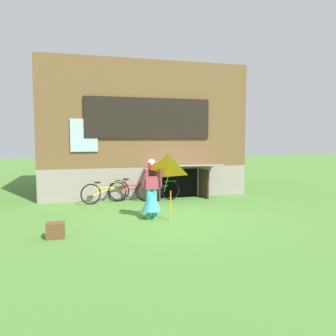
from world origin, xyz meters
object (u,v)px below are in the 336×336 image
(person, at_px, (152,194))
(bicycle_red, at_px, (133,190))
(bicycle_green, at_px, (158,190))
(bicycle_yellow, at_px, (104,192))
(kite, at_px, (168,171))
(wooden_crate, at_px, (55,230))

(person, height_order, bicycle_red, person)
(bicycle_green, distance_m, bicycle_yellow, 1.84)
(bicycle_green, relative_size, bicycle_yellow, 1.01)
(bicycle_green, height_order, bicycle_red, bicycle_red)
(person, xyz_separation_m, bicycle_red, (-0.10, 2.61, -0.30))
(person, bearing_deg, kite, -61.51)
(bicycle_red, xyz_separation_m, wooden_crate, (-2.27, -3.73, -0.22))
(person, distance_m, wooden_crate, 2.68)
(kite, relative_size, wooden_crate, 4.49)
(person, bearing_deg, wooden_crate, -158.47)
(bicycle_red, xyz_separation_m, bicycle_yellow, (-0.98, -0.06, -0.02))
(person, height_order, bicycle_yellow, person)
(kite, distance_m, bicycle_yellow, 3.51)
(person, bearing_deg, bicycle_red, 88.48)
(bicycle_green, xyz_separation_m, bicycle_red, (-0.85, 0.07, 0.03))
(bicycle_red, distance_m, bicycle_yellow, 0.99)
(bicycle_green, distance_m, bicycle_red, 0.86)
(person, height_order, bicycle_green, person)
(kite, bearing_deg, bicycle_yellow, 114.78)
(bicycle_green, bearing_deg, wooden_crate, -129.43)
(kite, bearing_deg, bicycle_red, 97.84)
(wooden_crate, bearing_deg, bicycle_yellow, 70.59)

